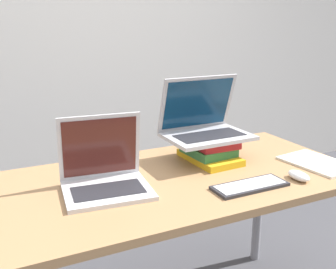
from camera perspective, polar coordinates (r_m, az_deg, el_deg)
name	(u,v)px	position (r m, az deg, el deg)	size (l,w,h in m)	color
wall_back	(76,23)	(2.97, -13.20, 15.51)	(8.00, 0.05, 2.70)	silver
desk	(177,195)	(1.62, 1.38, -8.80)	(1.49, 0.74, 0.76)	#9E754C
laptop_left	(105,175)	(1.47, -9.16, -5.89)	(0.33, 0.29, 0.27)	silver
book_stack	(210,149)	(1.76, 6.04, -2.14)	(0.21, 0.29, 0.10)	gold
laptop_on_books	(204,125)	(1.75, 5.28, 1.39)	(0.37, 0.27, 0.27)	#B2B2B7
wireless_keyboard	(250,186)	(1.51, 11.81, -7.31)	(0.29, 0.11, 0.01)	#28282D
mouse	(299,176)	(1.63, 18.45, -5.70)	(0.06, 0.10, 0.03)	white
notepad	(317,163)	(1.84, 20.84, -3.85)	(0.24, 0.31, 0.01)	silver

